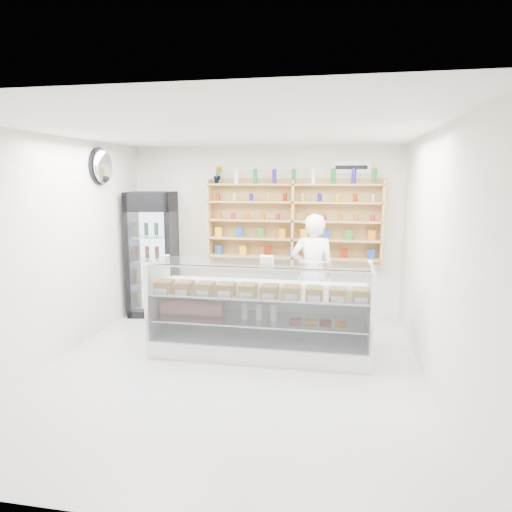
# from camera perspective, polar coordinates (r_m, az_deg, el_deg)

# --- Properties ---
(room) EXTENTS (5.00, 5.00, 5.00)m
(room) POSITION_cam_1_polar(r_m,az_deg,el_deg) (5.25, -3.37, 0.10)
(room) COLOR #AFAFB4
(room) RESTS_ON ground
(display_counter) EXTENTS (2.81, 0.84, 1.23)m
(display_counter) POSITION_cam_1_polar(r_m,az_deg,el_deg) (6.00, 0.50, -9.09)
(display_counter) COLOR white
(display_counter) RESTS_ON floor
(shop_worker) EXTENTS (0.67, 0.47, 1.77)m
(shop_worker) POSITION_cam_1_polar(r_m,az_deg,el_deg) (6.88, 7.10, -2.07)
(shop_worker) COLOR white
(shop_worker) RESTS_ON floor
(drinks_cooler) EXTENTS (0.83, 0.82, 2.06)m
(drinks_cooler) POSITION_cam_1_polar(r_m,az_deg,el_deg) (7.85, -12.76, 0.32)
(drinks_cooler) COLOR black
(drinks_cooler) RESTS_ON floor
(wall_shelving) EXTENTS (2.84, 0.28, 1.33)m
(wall_shelving) POSITION_cam_1_polar(r_m,az_deg,el_deg) (7.44, 4.67, 4.38)
(wall_shelving) COLOR tan
(wall_shelving) RESTS_ON back_wall
(potted_plant) EXTENTS (0.17, 0.14, 0.28)m
(potted_plant) POSITION_cam_1_polar(r_m,az_deg,el_deg) (7.63, -4.78, 10.08)
(potted_plant) COLOR #1E6626
(potted_plant) RESTS_ON wall_shelving
(security_mirror) EXTENTS (0.15, 0.50, 0.50)m
(security_mirror) POSITION_cam_1_polar(r_m,az_deg,el_deg) (7.10, -18.61, 10.59)
(security_mirror) COLOR silver
(security_mirror) RESTS_ON left_wall
(wall_sign) EXTENTS (0.62, 0.03, 0.20)m
(wall_sign) POSITION_cam_1_polar(r_m,az_deg,el_deg) (7.51, 11.84, 10.80)
(wall_sign) COLOR white
(wall_sign) RESTS_ON back_wall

